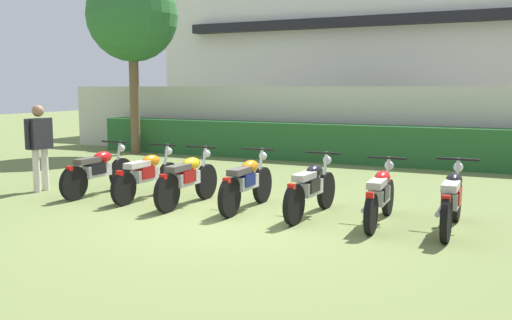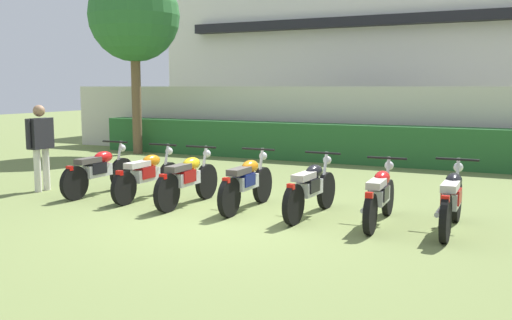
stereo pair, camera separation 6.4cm
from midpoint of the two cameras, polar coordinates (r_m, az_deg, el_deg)
ground at (r=8.54m, az=-3.39°, el=-6.13°), size 60.00×60.00×0.00m
building at (r=24.47m, az=16.21°, el=12.14°), size 20.76×6.50×8.26m
compound_wall at (r=15.64m, az=10.49°, el=3.64°), size 19.72×0.30×2.00m
hedge_row at (r=15.01m, az=9.76°, el=1.61°), size 15.78×0.70×1.01m
parked_car at (r=18.84m, az=9.15°, el=4.11°), size 4.72×2.59×1.89m
tree_near_inspector at (r=17.35m, az=-12.49°, el=13.93°), size 2.65×2.65×5.37m
motorcycle_in_row_0 at (r=10.88m, az=-15.81°, el=-1.04°), size 0.60×1.88×0.97m
motorcycle_in_row_1 at (r=10.28m, az=-11.16°, el=-1.44°), size 0.60×1.89×0.95m
motorcycle_in_row_2 at (r=9.60m, az=-7.14°, el=-1.90°), size 0.60×1.86×0.97m
motorcycle_in_row_3 at (r=9.20m, az=-1.16°, el=-2.25°), size 0.60×1.84×0.97m
motorcycle_in_row_4 at (r=8.77m, az=5.36°, el=-2.80°), size 0.60×1.89×0.96m
motorcycle_in_row_5 at (r=8.42m, az=12.20°, el=-3.45°), size 0.60×1.84×0.94m
motorcycle_in_row_6 at (r=8.27m, az=18.97°, el=-3.74°), size 0.60×1.92×0.97m
inspector_person at (r=11.52m, az=-21.18°, el=1.84°), size 0.22×0.67×1.66m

